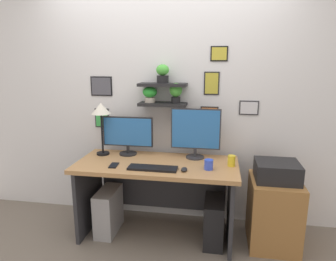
{
  "coord_description": "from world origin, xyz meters",
  "views": [
    {
      "loc": [
        0.56,
        -2.65,
        1.69
      ],
      "look_at": [
        0.1,
        0.05,
        1.06
      ],
      "focal_mm": 32.15,
      "sensor_mm": 36.0,
      "label": 1
    }
  ],
  "objects": [
    {
      "name": "cell_phone",
      "position": [
        -0.37,
        -0.15,
        0.76
      ],
      "size": [
        0.08,
        0.15,
        0.01
      ],
      "primitive_type": "cube",
      "rotation": [
        0.0,
        0.0,
        0.08
      ],
      "color": "black",
      "rests_on": "desk"
    },
    {
      "name": "printer",
      "position": [
        1.1,
        0.03,
        0.73
      ],
      "size": [
        0.38,
        0.34,
        0.17
      ],
      "primitive_type": "cube",
      "color": "black",
      "rests_on": "drawer_cabinet"
    },
    {
      "name": "coffee_mug",
      "position": [
        0.49,
        -0.1,
        0.8
      ],
      "size": [
        0.08,
        0.08,
        0.09
      ],
      "primitive_type": "cylinder",
      "color": "blue",
      "rests_on": "desk"
    },
    {
      "name": "computer_mouse",
      "position": [
        0.28,
        -0.18,
        0.77
      ],
      "size": [
        0.06,
        0.09,
        0.03
      ],
      "primitive_type": "ellipsoid",
      "color": "black",
      "rests_on": "desk"
    },
    {
      "name": "monitor_right",
      "position": [
        0.35,
        0.22,
        1.02
      ],
      "size": [
        0.49,
        0.18,
        0.49
      ],
      "color": "#2D2D33",
      "rests_on": "desk"
    },
    {
      "name": "back_wall_assembly",
      "position": [
        0.0,
        0.44,
        1.35
      ],
      "size": [
        4.4,
        0.24,
        2.7
      ],
      "color": "silver",
      "rests_on": "ground"
    },
    {
      "name": "computer_tower_left",
      "position": [
        -0.49,
        -0.03,
        0.22
      ],
      "size": [
        0.18,
        0.4,
        0.44
      ],
      "primitive_type": "cube",
      "color": "#99999E",
      "rests_on": "ground"
    },
    {
      "name": "desk",
      "position": [
        0.0,
        0.05,
        0.54
      ],
      "size": [
        1.53,
        0.68,
        0.75
      ],
      "color": "tan",
      "rests_on": "ground"
    },
    {
      "name": "drawer_cabinet",
      "position": [
        1.1,
        0.03,
        0.32
      ],
      "size": [
        0.44,
        0.5,
        0.64
      ],
      "primitive_type": "cube",
      "color": "#9E6B38",
      "rests_on": "ground"
    },
    {
      "name": "computer_tower_right",
      "position": [
        0.56,
        -0.04,
        0.21
      ],
      "size": [
        0.18,
        0.4,
        0.43
      ],
      "primitive_type": "cube",
      "color": "black",
      "rests_on": "ground"
    },
    {
      "name": "desk_lamp",
      "position": [
        -0.6,
        0.17,
        1.18
      ],
      "size": [
        0.19,
        0.19,
        0.53
      ],
      "color": "black",
      "rests_on": "desk"
    },
    {
      "name": "keyboard",
      "position": [
        -0.0,
        -0.18,
        0.76
      ],
      "size": [
        0.44,
        0.14,
        0.02
      ],
      "primitive_type": "cube",
      "color": "black",
      "rests_on": "desk"
    },
    {
      "name": "ground_plane",
      "position": [
        0.0,
        0.0,
        0.0
      ],
      "size": [
        8.0,
        8.0,
        0.0
      ],
      "primitive_type": "plane",
      "color": "#70665B"
    },
    {
      "name": "pen_cup",
      "position": [
        0.69,
        0.03,
        0.8
      ],
      "size": [
        0.07,
        0.07,
        0.1
      ],
      "primitive_type": "cylinder",
      "color": "yellow",
      "rests_on": "desk"
    },
    {
      "name": "monitor_left",
      "position": [
        -0.35,
        0.22,
        0.96
      ],
      "size": [
        0.52,
        0.18,
        0.39
      ],
      "color": "black",
      "rests_on": "desk"
    }
  ]
}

